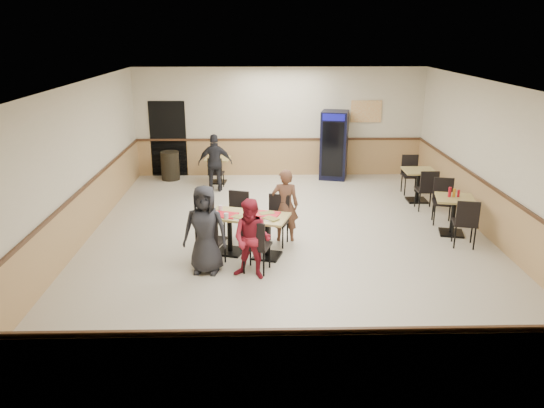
{
  "coord_description": "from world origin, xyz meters",
  "views": [
    {
      "loc": [
        -0.55,
        -9.66,
        3.94
      ],
      "look_at": [
        -0.33,
        -0.5,
        0.92
      ],
      "focal_mm": 35.0,
      "sensor_mm": 36.0,
      "label": 1
    }
  ],
  "objects_px": {
    "main_table": "(248,229)",
    "diner_man_opposite": "(285,205)",
    "pepsi_cooler": "(334,145)",
    "trash_bin": "(170,166)",
    "back_table": "(218,166)",
    "diner_woman_left": "(205,230)",
    "diner_woman_right": "(252,239)",
    "lone_diner": "(215,163)",
    "side_table_near": "(454,210)",
    "side_table_far": "(418,180)"
  },
  "relations": [
    {
      "from": "main_table",
      "to": "diner_man_opposite",
      "type": "bearing_deg",
      "value": 62.1
    },
    {
      "from": "main_table",
      "to": "pepsi_cooler",
      "type": "bearing_deg",
      "value": 84.13
    },
    {
      "from": "trash_bin",
      "to": "back_table",
      "type": "bearing_deg",
      "value": -14.68
    },
    {
      "from": "pepsi_cooler",
      "to": "trash_bin",
      "type": "distance_m",
      "value": 4.54
    },
    {
      "from": "main_table",
      "to": "diner_woman_left",
      "type": "xyz_separation_m",
      "value": [
        -0.7,
        -0.69,
        0.25
      ]
    },
    {
      "from": "main_table",
      "to": "back_table",
      "type": "relative_size",
      "value": 2.26
    },
    {
      "from": "diner_man_opposite",
      "to": "trash_bin",
      "type": "xyz_separation_m",
      "value": [
        -2.95,
        4.52,
        -0.33
      ]
    },
    {
      "from": "diner_woman_right",
      "to": "lone_diner",
      "type": "xyz_separation_m",
      "value": [
        -0.99,
        5.03,
        0.05
      ]
    },
    {
      "from": "diner_woman_right",
      "to": "side_table_near",
      "type": "xyz_separation_m",
      "value": [
        4.02,
        1.89,
        -0.17
      ]
    },
    {
      "from": "diner_woman_right",
      "to": "pepsi_cooler",
      "type": "bearing_deg",
      "value": 89.37
    },
    {
      "from": "back_table",
      "to": "trash_bin",
      "type": "relative_size",
      "value": 0.9
    },
    {
      "from": "diner_man_opposite",
      "to": "back_table",
      "type": "relative_size",
      "value": 2.05
    },
    {
      "from": "side_table_far",
      "to": "side_table_near",
      "type": "bearing_deg",
      "value": -87.71
    },
    {
      "from": "side_table_far",
      "to": "pepsi_cooler",
      "type": "relative_size",
      "value": 0.42
    },
    {
      "from": "back_table",
      "to": "pepsi_cooler",
      "type": "height_order",
      "value": "pepsi_cooler"
    },
    {
      "from": "diner_woman_left",
      "to": "trash_bin",
      "type": "xyz_separation_m",
      "value": [
        -1.54,
        5.91,
        -0.37
      ]
    },
    {
      "from": "diner_woman_left",
      "to": "pepsi_cooler",
      "type": "bearing_deg",
      "value": 71.73
    },
    {
      "from": "lone_diner",
      "to": "side_table_far",
      "type": "xyz_separation_m",
      "value": [
        4.92,
        -0.97,
        -0.22
      ]
    },
    {
      "from": "diner_woman_right",
      "to": "main_table",
      "type": "bearing_deg",
      "value": 113.72
    },
    {
      "from": "diner_man_opposite",
      "to": "side_table_far",
      "type": "height_order",
      "value": "diner_man_opposite"
    },
    {
      "from": "side_table_near",
      "to": "side_table_far",
      "type": "xyz_separation_m",
      "value": [
        -0.09,
        2.17,
        0.0
      ]
    },
    {
      "from": "side_table_far",
      "to": "trash_bin",
      "type": "relative_size",
      "value": 0.99
    },
    {
      "from": "diner_woman_right",
      "to": "diner_man_opposite",
      "type": "height_order",
      "value": "diner_man_opposite"
    },
    {
      "from": "diner_woman_left",
      "to": "pepsi_cooler",
      "type": "distance_m",
      "value": 6.65
    },
    {
      "from": "diner_woman_left",
      "to": "trash_bin",
      "type": "distance_m",
      "value": 6.12
    },
    {
      "from": "main_table",
      "to": "side_table_far",
      "type": "distance_m",
      "value": 5.08
    },
    {
      "from": "side_table_near",
      "to": "back_table",
      "type": "height_order",
      "value": "side_table_near"
    },
    {
      "from": "diner_man_opposite",
      "to": "side_table_near",
      "type": "relative_size",
      "value": 1.67
    },
    {
      "from": "diner_woman_right",
      "to": "side_table_far",
      "type": "xyz_separation_m",
      "value": [
        3.93,
        4.06,
        -0.17
      ]
    },
    {
      "from": "side_table_far",
      "to": "back_table",
      "type": "xyz_separation_m",
      "value": [
        -4.92,
        1.75,
        -0.06
      ]
    },
    {
      "from": "diner_woman_right",
      "to": "trash_bin",
      "type": "distance_m",
      "value": 6.59
    },
    {
      "from": "diner_man_opposite",
      "to": "pepsi_cooler",
      "type": "distance_m",
      "value": 4.83
    },
    {
      "from": "lone_diner",
      "to": "pepsi_cooler",
      "type": "height_order",
      "value": "pepsi_cooler"
    },
    {
      "from": "lone_diner",
      "to": "pepsi_cooler",
      "type": "relative_size",
      "value": 0.79
    },
    {
      "from": "diner_woman_left",
      "to": "lone_diner",
      "type": "bearing_deg",
      "value": 100.66
    },
    {
      "from": "main_table",
      "to": "lone_diner",
      "type": "distance_m",
      "value": 4.19
    },
    {
      "from": "main_table",
      "to": "back_table",
      "type": "xyz_separation_m",
      "value": [
        -0.91,
        4.87,
        -0.06
      ]
    },
    {
      "from": "main_table",
      "to": "trash_bin",
      "type": "xyz_separation_m",
      "value": [
        -2.25,
        5.22,
        -0.12
      ]
    },
    {
      "from": "main_table",
      "to": "diner_woman_right",
      "type": "xyz_separation_m",
      "value": [
        0.08,
        -0.94,
        0.17
      ]
    },
    {
      "from": "side_table_far",
      "to": "trash_bin",
      "type": "bearing_deg",
      "value": 161.48
    },
    {
      "from": "lone_diner",
      "to": "side_table_far",
      "type": "bearing_deg",
      "value": 166.8
    },
    {
      "from": "diner_man_opposite",
      "to": "side_table_far",
      "type": "xyz_separation_m",
      "value": [
        3.31,
        2.43,
        -0.2
      ]
    },
    {
      "from": "back_table",
      "to": "trash_bin",
      "type": "bearing_deg",
      "value": 165.32
    },
    {
      "from": "main_table",
      "to": "trash_bin",
      "type": "relative_size",
      "value": 2.03
    },
    {
      "from": "diner_man_opposite",
      "to": "side_table_near",
      "type": "distance_m",
      "value": 3.41
    },
    {
      "from": "main_table",
      "to": "pepsi_cooler",
      "type": "height_order",
      "value": "pepsi_cooler"
    },
    {
      "from": "diner_woman_left",
      "to": "side_table_near",
      "type": "height_order",
      "value": "diner_woman_left"
    },
    {
      "from": "back_table",
      "to": "side_table_far",
      "type": "bearing_deg",
      "value": -19.54
    },
    {
      "from": "diner_man_opposite",
      "to": "lone_diner",
      "type": "relative_size",
      "value": 0.98
    },
    {
      "from": "main_table",
      "to": "diner_woman_left",
      "type": "relative_size",
      "value": 1.04
    }
  ]
}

